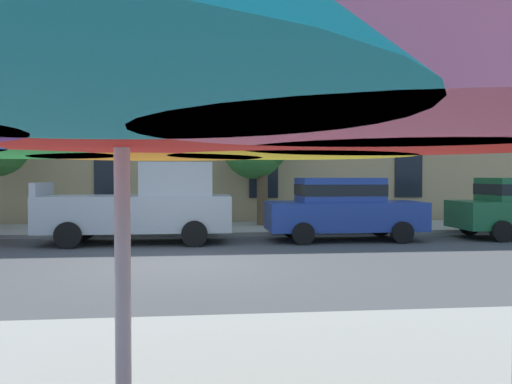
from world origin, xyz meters
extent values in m
plane|color=#424244|center=(0.00, 0.00, 0.00)|extent=(120.00, 120.00, 0.00)
cube|color=#9E998E|center=(0.00, 6.80, 0.06)|extent=(56.00, 3.60, 0.12)
cube|color=tan|center=(0.00, 15.00, 6.40)|extent=(45.72, 12.00, 12.80)
cube|color=beige|center=(0.00, 8.96, 3.20)|extent=(44.80, 0.08, 0.36)
cube|color=beige|center=(0.00, 8.96, 6.40)|extent=(44.80, 0.08, 0.36)
cube|color=black|center=(-2.86, 8.97, 6.80)|extent=(1.10, 0.06, 11.60)
cube|color=black|center=(2.86, 8.97, 6.80)|extent=(1.10, 0.06, 11.60)
cube|color=black|center=(8.57, 8.97, 6.80)|extent=(1.10, 0.06, 11.60)
cube|color=#A8AAB2|center=(-1.30, 3.70, 0.82)|extent=(5.10, 1.90, 0.96)
cube|color=#A8AAB2|center=(-0.20, 3.70, 1.75)|extent=(1.90, 1.75, 0.90)
cube|color=#A8AAB2|center=(-3.77, 3.70, 1.48)|extent=(0.16, 1.75, 0.36)
cylinder|color=black|center=(-2.88, 2.75, 0.34)|extent=(0.68, 0.22, 0.68)
cylinder|color=black|center=(-2.88, 4.65, 0.34)|extent=(0.68, 0.22, 0.68)
cylinder|color=black|center=(0.28, 2.75, 0.34)|extent=(0.68, 0.22, 0.68)
cylinder|color=black|center=(0.28, 4.65, 0.34)|extent=(0.68, 0.22, 0.68)
cube|color=navy|center=(4.52, 3.70, 0.70)|extent=(4.40, 1.76, 0.80)
cube|color=navy|center=(4.37, 3.70, 1.44)|extent=(2.30, 1.55, 0.68)
cube|color=black|center=(4.37, 3.70, 1.44)|extent=(2.32, 1.57, 0.32)
cylinder|color=black|center=(5.88, 4.58, 0.30)|extent=(0.60, 0.22, 0.60)
cylinder|color=black|center=(5.88, 2.82, 0.30)|extent=(0.60, 0.22, 0.60)
cylinder|color=black|center=(3.15, 4.58, 0.30)|extent=(0.60, 0.22, 0.60)
cylinder|color=black|center=(3.15, 2.82, 0.30)|extent=(0.60, 0.22, 0.60)
cylinder|color=black|center=(8.74, 4.58, 0.30)|extent=(0.60, 0.22, 0.60)
cylinder|color=black|center=(8.74, 2.82, 0.30)|extent=(0.60, 0.22, 0.60)
cylinder|color=brown|center=(2.61, 7.33, 0.98)|extent=(0.38, 0.38, 1.96)
sphere|color=#387F33|center=(2.33, 7.54, 2.81)|extent=(2.16, 2.16, 2.16)
sphere|color=#387F33|center=(2.55, 7.54, 2.86)|extent=(1.92, 1.92, 1.92)
sphere|color=#387F33|center=(2.41, 7.60, 3.11)|extent=(2.24, 2.24, 2.24)
sphere|color=#387F33|center=(2.60, 7.44, 3.05)|extent=(2.06, 2.06, 2.06)
cylinder|color=silver|center=(0.09, -9.00, 1.24)|extent=(0.06, 0.06, 2.48)
cone|color=red|center=(1.19, -9.00, 2.21)|extent=(1.31, 1.31, 0.55)
cone|color=yellow|center=(0.87, -8.23, 2.21)|extent=(1.31, 1.31, 0.55)
cone|color=orange|center=(0.09, -7.91, 2.21)|extent=(1.31, 1.31, 0.55)
cone|color=#E5668C|center=(0.87, -9.77, 2.21)|extent=(1.31, 1.31, 0.55)
cone|color=red|center=(0.09, -9.00, 2.25)|extent=(1.63, 1.63, 0.63)
camera|label=1|loc=(0.37, -11.01, 1.83)|focal=37.26mm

